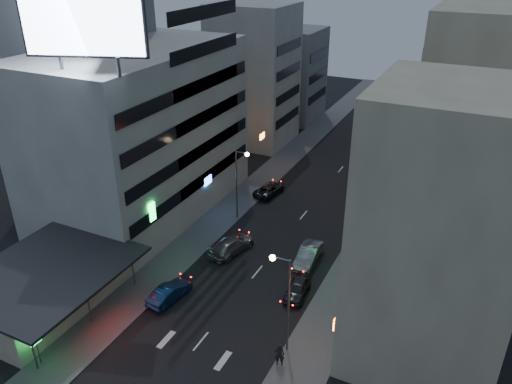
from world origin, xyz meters
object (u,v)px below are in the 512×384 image
Objects in this scene: parked_car_left at (269,189)px; road_car_blue at (169,293)px; parked_car_right_near at (297,288)px; parked_car_right_far at (360,189)px; parked_car_right_mid at (308,255)px; road_car_silver at (231,245)px; person at (280,354)px.

road_car_blue is (0.60, -21.89, 0.06)m from parked_car_left.
parked_car_right_near is 0.78× the size of parked_car_right_far.
parked_car_right_mid reaches higher than road_car_blue.
road_car_silver is 2.77× the size of person.
road_car_silver is at bearing 151.84° from parked_car_right_near.
parked_car_right_near is 0.87× the size of parked_car_left.
parked_car_right_near is 5.14m from parked_car_right_mid.
parked_car_right_mid is at bearing -122.59° from road_car_blue.
parked_car_left is 2.42× the size of person.
person reaches higher than parked_car_right_mid.
parked_car_right_mid is at bearing -98.44° from person.
parked_car_right_far is at bearing 85.31° from parked_car_right_near.
road_car_silver is (-8.34, 3.50, 0.09)m from parked_car_right_near.
person is (1.82, -8.15, 0.40)m from parked_car_right_near.
road_car_blue is at bearing -132.67° from parked_car_right_mid.
parked_car_left is 0.87× the size of road_car_silver.
road_car_silver is at bearing -170.96° from parked_car_right_mid.
person is (11.39, -2.81, 0.38)m from road_car_blue.
parked_car_right_near is 19.42m from parked_car_left.
parked_car_right_near is 8.36m from person.
parked_car_right_near is at bearing -82.85° from parked_car_right_mid.
parked_car_right_mid is 7.61m from road_car_silver.
parked_car_right_far is at bearing -105.98° from person.
person reaches higher than road_car_silver.
road_car_blue is at bearing 94.27° from road_car_silver.
parked_car_right_mid is (-0.89, 5.06, 0.09)m from parked_car_right_near.
parked_car_right_far is 0.97× the size of road_car_silver.
parked_car_right_far is 29.41m from person.
parked_car_right_mid is 16.14m from parked_car_right_far.
person is at bearing 173.41° from road_car_blue.
parked_car_right_near is at bearing 169.44° from road_car_silver.
parked_car_right_near is 0.85× the size of parked_car_right_mid.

